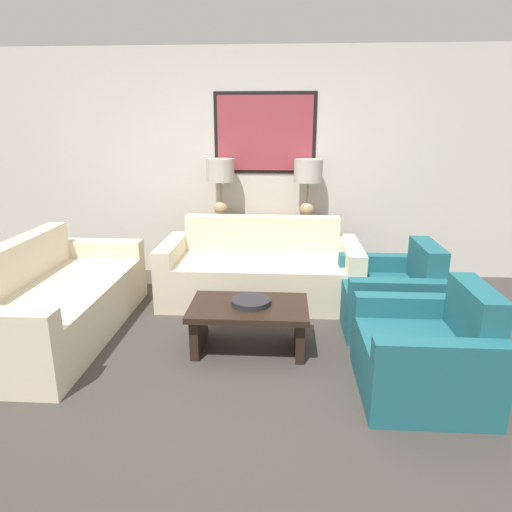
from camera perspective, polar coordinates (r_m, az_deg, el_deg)
name	(u,v)px	position (r m, az deg, el deg)	size (l,w,h in m)	color
ground_plane	(249,379)	(3.49, -0.94, -15.16)	(20.00, 20.00, 0.00)	#3D3833
back_wall	(265,165)	(5.53, 1.13, 11.28)	(7.99, 0.12, 2.65)	beige
console_table	(264,248)	(5.45, 0.95, 0.96)	(1.43, 0.36, 0.75)	brown
table_lamp_left	(220,176)	(5.33, -4.48, 9.91)	(0.32, 0.32, 0.68)	tan
table_lamp_right	(308,177)	(5.29, 6.52, 9.80)	(0.32, 0.32, 0.68)	tan
couch_by_back_wall	(261,273)	(4.83, 0.57, -2.11)	(2.05, 0.92, 0.84)	beige
couch_by_side	(55,304)	(4.40, -23.81, -5.48)	(0.92, 2.05, 0.84)	beige
coffee_table	(249,318)	(3.78, -0.90, -7.71)	(0.96, 0.60, 0.40)	black
decorative_bowl	(251,302)	(3.73, -0.63, -5.73)	(0.32, 0.32, 0.05)	#232328
armchair_near_back_wall	(391,297)	(4.39, 16.53, -4.97)	(0.82, 0.90, 0.79)	#1E5B66
armchair_near_camera	(426,356)	(3.42, 20.49, -11.60)	(0.82, 0.90, 0.79)	#1E5B66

